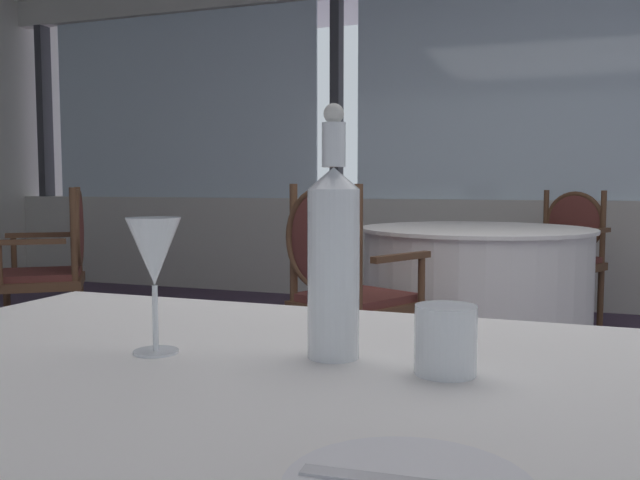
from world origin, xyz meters
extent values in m
cube|color=beige|center=(0.00, 3.45, 0.42)|extent=(9.99, 0.12, 0.85)
cube|color=silver|center=(-3.13, 3.47, 1.70)|extent=(2.75, 0.02, 1.71)
cube|color=#333338|center=(-4.69, 3.45, 1.70)|extent=(0.08, 0.14, 1.71)
cube|color=silver|center=(0.00, 3.47, 1.70)|extent=(2.75, 0.02, 1.71)
cube|color=#333338|center=(-1.56, 3.45, 1.70)|extent=(0.08, 0.14, 1.71)
cube|color=white|center=(0.00, -1.37, 0.73)|extent=(1.43, 0.92, 0.02)
cylinder|color=white|center=(0.02, -1.26, 0.85)|extent=(0.07, 0.07, 0.23)
cone|color=white|center=(0.02, -1.26, 0.98)|extent=(0.07, 0.07, 0.03)
cylinder|color=white|center=(0.02, -1.26, 1.03)|extent=(0.03, 0.03, 0.06)
sphere|color=silver|center=(0.02, -1.26, 1.07)|extent=(0.03, 0.03, 0.03)
cylinder|color=white|center=(-0.22, -1.33, 0.74)|extent=(0.06, 0.06, 0.00)
cylinder|color=white|center=(-0.22, -1.33, 0.79)|extent=(0.01, 0.01, 0.09)
cone|color=white|center=(-0.22, -1.33, 0.88)|extent=(0.08, 0.08, 0.10)
cylinder|color=white|center=(0.18, -1.29, 0.78)|extent=(0.08, 0.08, 0.09)
cylinder|color=white|center=(-0.15, 1.68, 0.73)|extent=(1.27, 1.27, 0.02)
cylinder|color=white|center=(-0.15, 1.68, 0.36)|extent=(1.24, 1.24, 0.72)
cube|color=brown|center=(0.28, 2.56, 0.44)|extent=(0.61, 0.61, 0.05)
cube|color=brown|center=(0.28, 2.56, 0.48)|extent=(0.57, 0.57, 0.04)
cylinder|color=brown|center=(0.37, 2.29, 0.21)|extent=(0.04, 0.04, 0.41)
cylinder|color=brown|center=(0.01, 2.46, 0.21)|extent=(0.04, 0.04, 0.41)
cylinder|color=brown|center=(0.54, 2.65, 0.21)|extent=(0.04, 0.04, 0.41)
cylinder|color=brown|center=(0.18, 2.82, 0.21)|extent=(0.04, 0.04, 0.41)
cylinder|color=brown|center=(0.54, 2.65, 0.70)|extent=(0.04, 0.04, 0.47)
cylinder|color=brown|center=(0.18, 2.82, 0.70)|extent=(0.04, 0.04, 0.47)
ellipsoid|color=brown|center=(0.37, 2.75, 0.72)|extent=(0.37, 0.22, 0.40)
torus|color=brown|center=(0.37, 2.75, 0.72)|extent=(0.38, 0.21, 0.41)
cube|color=brown|center=(0.49, 2.43, 0.68)|extent=(0.19, 0.35, 0.03)
cylinder|color=brown|center=(0.43, 2.30, 0.57)|extent=(0.03, 0.03, 0.22)
cube|color=brown|center=(0.04, 2.65, 0.68)|extent=(0.19, 0.35, 0.03)
cylinder|color=brown|center=(-0.02, 2.52, 0.57)|extent=(0.03, 0.03, 0.22)
cube|color=brown|center=(-0.58, 0.80, 0.42)|extent=(0.61, 0.61, 0.05)
cube|color=brown|center=(-0.58, 0.80, 0.46)|extent=(0.57, 0.57, 0.04)
cylinder|color=brown|center=(-0.67, 1.06, 0.20)|extent=(0.04, 0.04, 0.39)
cylinder|color=brown|center=(-0.31, 0.89, 0.20)|extent=(0.04, 0.04, 0.39)
cylinder|color=brown|center=(-0.84, 0.70, 0.20)|extent=(0.04, 0.04, 0.39)
cylinder|color=brown|center=(-0.48, 0.53, 0.20)|extent=(0.04, 0.04, 0.39)
cylinder|color=brown|center=(-0.84, 0.70, 0.71)|extent=(0.04, 0.04, 0.53)
cylinder|color=brown|center=(-0.48, 0.53, 0.71)|extent=(0.04, 0.04, 0.53)
ellipsoid|color=brown|center=(-0.67, 0.60, 0.74)|extent=(0.37, 0.22, 0.45)
torus|color=brown|center=(-0.67, 0.60, 0.74)|extent=(0.43, 0.23, 0.46)
cube|color=brown|center=(-0.79, 0.92, 0.66)|extent=(0.19, 0.35, 0.03)
cylinder|color=brown|center=(-0.73, 1.05, 0.55)|extent=(0.03, 0.03, 0.22)
cube|color=brown|center=(-0.34, 0.70, 0.66)|extent=(0.19, 0.35, 0.03)
cylinder|color=brown|center=(-0.28, 0.83, 0.55)|extent=(0.03, 0.03, 0.22)
cube|color=brown|center=(-2.42, 0.84, 0.43)|extent=(0.64, 0.64, 0.05)
cube|color=brown|center=(-2.42, 0.84, 0.48)|extent=(0.59, 0.59, 0.04)
cylinder|color=brown|center=(-2.70, 0.88, 0.20)|extent=(0.04, 0.04, 0.41)
cylinder|color=brown|center=(-2.14, 0.79, 0.20)|extent=(0.04, 0.04, 0.41)
cylinder|color=brown|center=(-2.38, 1.12, 0.20)|extent=(0.04, 0.04, 0.41)
cylinder|color=brown|center=(-2.14, 0.79, 0.71)|extent=(0.04, 0.04, 0.50)
cylinder|color=brown|center=(-2.38, 1.12, 0.71)|extent=(0.04, 0.04, 0.50)
ellipsoid|color=brown|center=(-2.25, 0.96, 0.73)|extent=(0.27, 0.34, 0.42)
torus|color=brown|center=(-2.25, 0.96, 0.73)|extent=(0.28, 0.37, 0.43)
cube|color=brown|center=(-2.29, 0.62, 0.68)|extent=(0.32, 0.25, 0.03)
cube|color=brown|center=(-2.59, 1.03, 0.68)|extent=(0.32, 0.25, 0.03)
cylinder|color=brown|center=(-2.70, 0.94, 0.57)|extent=(0.03, 0.03, 0.22)
camera|label=1|loc=(0.32, -2.14, 0.98)|focal=38.13mm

